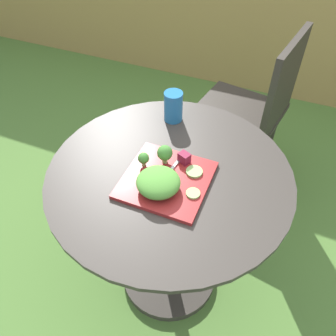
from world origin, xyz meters
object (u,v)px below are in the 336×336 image
drinking_glass (173,108)px  fork (172,169)px  salad_plate (166,180)px  patio_chair (256,104)px

drinking_glass → fork: bearing=-69.1°
drinking_glass → fork: drinking_glass is taller
salad_plate → drinking_glass: drinking_glass is taller
salad_plate → fork: bearing=88.7°
salad_plate → drinking_glass: (-0.10, 0.32, 0.05)m
patio_chair → fork: (-0.15, -0.80, 0.22)m
drinking_glass → fork: 0.29m
patio_chair → drinking_glass: size_ratio=7.55×
patio_chair → fork: bearing=-100.7°
salad_plate → drinking_glass: size_ratio=2.28×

